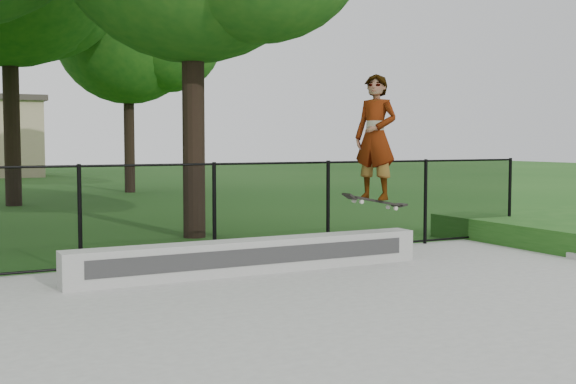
{
  "coord_description": "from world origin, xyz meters",
  "views": [
    {
      "loc": [
        -2.0,
        -4.29,
        1.87
      ],
      "look_at": [
        2.38,
        4.2,
        1.2
      ],
      "focal_mm": 45.0,
      "sensor_mm": 36.0,
      "label": 1
    }
  ],
  "objects": [
    {
      "name": "grind_ledge",
      "position": [
        2.09,
        4.7,
        0.29
      ],
      "size": [
        5.17,
        0.4,
        0.46
      ],
      "primitive_type": "cube",
      "color": "#AEAEA9",
      "rests_on": "concrete_slab"
    },
    {
      "name": "skater_airborne",
      "position": [
        3.97,
        4.49,
        1.91
      ],
      "size": [
        0.83,
        0.79,
        1.99
      ],
      "color": "black",
      "rests_on": "ground"
    },
    {
      "name": "chainlink_fence",
      "position": [
        0.0,
        5.9,
        0.81
      ],
      "size": [
        16.06,
        0.06,
        1.5
      ],
      "color": "black",
      "rests_on": "concrete_slab"
    }
  ]
}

